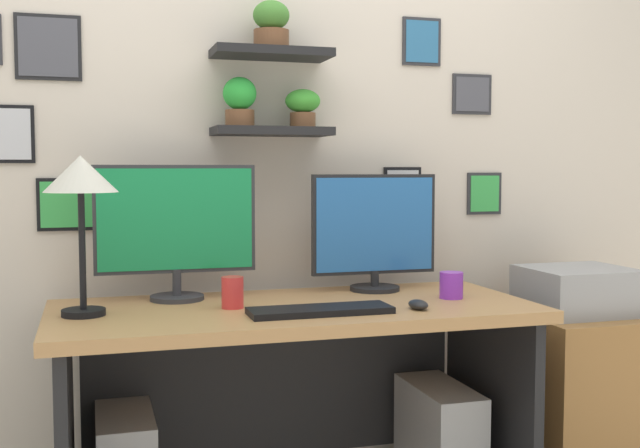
# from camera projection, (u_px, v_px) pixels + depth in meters

# --- Properties ---
(back_wall_assembly) EXTENTS (4.40, 0.24, 2.70)m
(back_wall_assembly) POSITION_uv_depth(u_px,v_px,m) (264.00, 125.00, 2.88)
(back_wall_assembly) COLOR beige
(back_wall_assembly) RESTS_ON ground
(desk) EXTENTS (1.55, 0.68, 0.75)m
(desk) POSITION_uv_depth(u_px,v_px,m) (291.00, 366.00, 2.57)
(desk) COLOR tan
(desk) RESTS_ON ground
(monitor_left) EXTENTS (0.54, 0.18, 0.45)m
(monitor_left) POSITION_uv_depth(u_px,v_px,m) (176.00, 227.00, 2.59)
(monitor_left) COLOR #2D2D33
(monitor_left) RESTS_ON desk
(monitor_right) EXTENTS (0.47, 0.18, 0.42)m
(monitor_right) POSITION_uv_depth(u_px,v_px,m) (374.00, 231.00, 2.80)
(monitor_right) COLOR black
(monitor_right) RESTS_ON desk
(keyboard) EXTENTS (0.44, 0.14, 0.02)m
(keyboard) POSITION_uv_depth(u_px,v_px,m) (320.00, 310.00, 2.36)
(keyboard) COLOR black
(keyboard) RESTS_ON desk
(computer_mouse) EXTENTS (0.06, 0.09, 0.03)m
(computer_mouse) POSITION_uv_depth(u_px,v_px,m) (418.00, 305.00, 2.43)
(computer_mouse) COLOR black
(computer_mouse) RESTS_ON desk
(desk_lamp) EXTENTS (0.22, 0.22, 0.48)m
(desk_lamp) POSITION_uv_depth(u_px,v_px,m) (81.00, 184.00, 2.30)
(desk_lamp) COLOR black
(desk_lamp) RESTS_ON desk
(coffee_mug) EXTENTS (0.08, 0.08, 0.09)m
(coffee_mug) POSITION_uv_depth(u_px,v_px,m) (451.00, 285.00, 2.63)
(coffee_mug) COLOR purple
(coffee_mug) RESTS_ON desk
(pen_cup) EXTENTS (0.07, 0.07, 0.10)m
(pen_cup) POSITION_uv_depth(u_px,v_px,m) (233.00, 292.00, 2.45)
(pen_cup) COLOR red
(pen_cup) RESTS_ON desk
(drawer_cabinet) EXTENTS (0.44, 0.50, 0.65)m
(drawer_cabinet) POSITION_uv_depth(u_px,v_px,m) (575.00, 398.00, 2.92)
(drawer_cabinet) COLOR #9E6B38
(drawer_cabinet) RESTS_ON ground
(printer) EXTENTS (0.38, 0.34, 0.17)m
(printer) POSITION_uv_depth(u_px,v_px,m) (578.00, 290.00, 2.89)
(printer) COLOR #9E9EA3
(printer) RESTS_ON drawer_cabinet
(computer_tower_right) EXTENTS (0.18, 0.40, 0.43)m
(computer_tower_right) POSITION_uv_depth(u_px,v_px,m) (439.00, 446.00, 2.72)
(computer_tower_right) COLOR #99999E
(computer_tower_right) RESTS_ON ground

